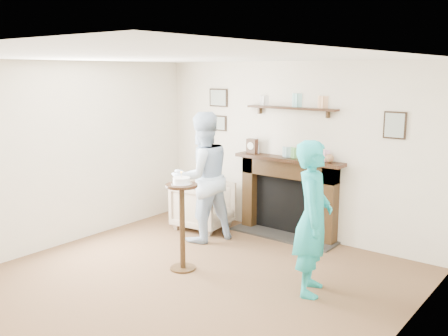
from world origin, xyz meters
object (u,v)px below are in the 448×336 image
at_px(man, 203,239).
at_px(armchair, 204,228).
at_px(woman, 310,291).
at_px(pedestal_table, 182,210).

bearing_deg(man, armchair, -119.53).
xyz_separation_m(armchair, woman, (2.37, -1.01, 0.00)).
relative_size(armchair, woman, 0.46).
bearing_deg(armchair, man, -149.11).
relative_size(woman, pedestal_table, 1.37).
distance_m(man, woman, 2.12).
height_order(man, pedestal_table, pedestal_table).
xyz_separation_m(woman, pedestal_table, (-1.52, -0.39, 0.75)).
relative_size(man, pedestal_table, 1.50).
xyz_separation_m(man, pedestal_table, (0.51, -0.97, 0.75)).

